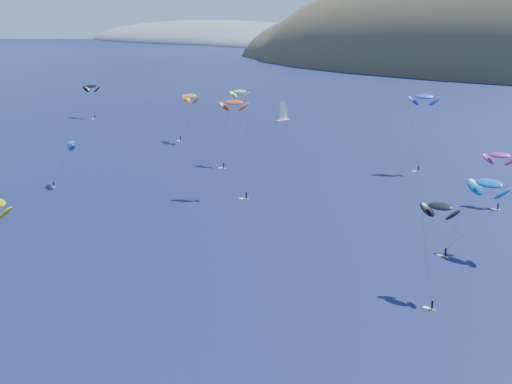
{
  "coord_description": "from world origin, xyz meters",
  "views": [
    {
      "loc": [
        93.23,
        -53.1,
        51.08
      ],
      "look_at": [
        10.35,
        80.0,
        9.0
      ],
      "focal_mm": 50.0,
      "sensor_mm": 36.0,
      "label": 1
    }
  ],
  "objects": [
    {
      "name": "kitesurfer_5",
      "position": [
        58.87,
        93.11,
        14.75
      ],
      "size": [
        11.85,
        12.25,
        17.5
      ],
      "rotation": [
        0.0,
        0.0,
        -0.37
      ],
      "color": "#C3FF1C",
      "rests_on": "ground"
    },
    {
      "name": "kitesurfer_6",
      "position": [
        51.84,
        132.26,
        12.79
      ],
      "size": [
        8.55,
        8.71,
        15.1
      ],
      "rotation": [
        0.0,
        0.0,
        0.1
      ],
      "color": "#C3FF1C",
      "rests_on": "ground"
    },
    {
      "name": "kitesurfer_4",
      "position": [
        21.69,
        159.39,
        22.82
      ],
      "size": [
        10.01,
        7.75,
        25.39
      ],
      "rotation": [
        0.0,
        0.0,
        0.42
      ],
      "color": "#C3FF1C",
      "rests_on": "ground"
    },
    {
      "name": "kitesurfer_12",
      "position": [
        -141.24,
        182.25,
        13.83
      ],
      "size": [
        11.31,
        7.4,
        16.38
      ],
      "rotation": [
        0.0,
        0.0,
        0.04
      ],
      "color": "#C3FF1C",
      "rests_on": "ground"
    },
    {
      "name": "kitesurfer_9",
      "position": [
        -12.58,
        105.59,
        24.79
      ],
      "size": [
        11.74,
        8.35,
        27.0
      ],
      "rotation": [
        0.0,
        0.0,
        0.46
      ],
      "color": "#C3FF1C",
      "rests_on": "ground"
    },
    {
      "name": "kitesurfer_1",
      "position": [
        -68.4,
        160.27,
        16.77
      ],
      "size": [
        10.25,
        8.55,
        19.42
      ],
      "rotation": [
        0.0,
        0.0,
        -0.35
      ],
      "color": "#C3FF1C",
      "rests_on": "ground"
    },
    {
      "name": "kitesurfer_10",
      "position": [
        -57.13,
        88.43,
        11.94
      ],
      "size": [
        7.14,
        9.88,
        13.83
      ],
      "rotation": [
        0.0,
        0.0,
        -0.66
      ],
      "color": "#C3FF1C",
      "rests_on": "ground"
    },
    {
      "name": "kitesurfer_7",
      "position": [
        56.8,
        67.51,
        15.75
      ],
      "size": [
        7.63,
        11.64,
        17.8
      ],
      "rotation": [
        0.0,
        0.0,
        -0.16
      ],
      "color": "#C3FF1C",
      "rests_on": "ground"
    },
    {
      "name": "headland",
      "position": [
        -445.26,
        750.08,
        -3.36
      ],
      "size": [
        460.0,
        250.0,
        60.0
      ],
      "color": "slate",
      "rests_on": "ground"
    },
    {
      "name": "kitesurfer_3",
      "position": [
        -32.79,
        139.23,
        22.85
      ],
      "size": [
        7.2,
        13.85,
        24.9
      ],
      "rotation": [
        0.0,
        0.0,
        0.07
      ],
      "color": "#C3FF1C",
      "rests_on": "ground"
    },
    {
      "name": "sailboat",
      "position": [
        -60.72,
        216.72,
        0.89
      ],
      "size": [
        8.45,
        7.44,
        10.1
      ],
      "rotation": [
        0.0,
        0.0,
        -0.3
      ],
      "color": "silver",
      "rests_on": "ground"
    }
  ]
}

